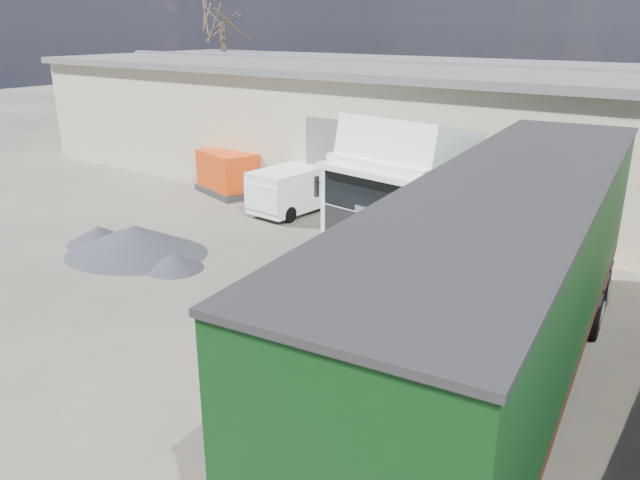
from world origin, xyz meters
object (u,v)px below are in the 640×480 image
Objects in this scene: panel_van at (297,188)px; orange_skip at (228,175)px; box_trailer at (509,269)px; tractor_unit at (422,227)px; bare_tree at (222,7)px.

orange_skip reaches higher than panel_van.
tractor_unit is at bearing 130.01° from box_trailer.
panel_van is at bearing 11.58° from orange_skip.
panel_van is at bearing -37.50° from bare_tree.
bare_tree is at bearing 151.12° from orange_skip.
tractor_unit reaches higher than box_trailer.
orange_skip is at bearing -46.09° from bare_tree.
tractor_unit reaches higher than orange_skip.
orange_skip is (10.00, -10.39, -7.13)m from bare_tree.
tractor_unit is 4.65m from box_trailer.
box_trailer is 4.19× the size of orange_skip.
tractor_unit is 9.28m from panel_van.
bare_tree is 2.90× the size of orange_skip.
bare_tree reaches higher than orange_skip.
box_trailer is 13.87m from panel_van.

